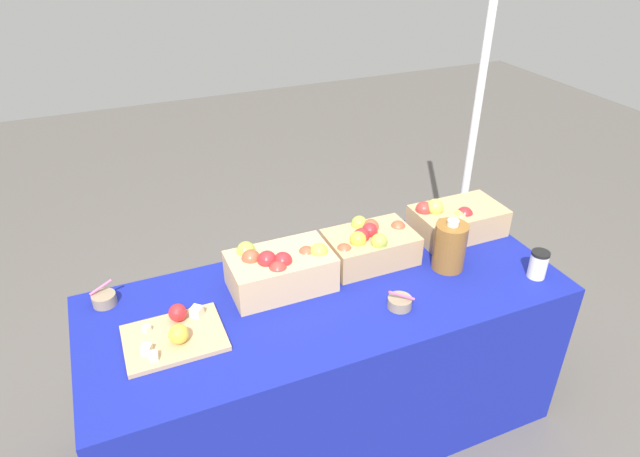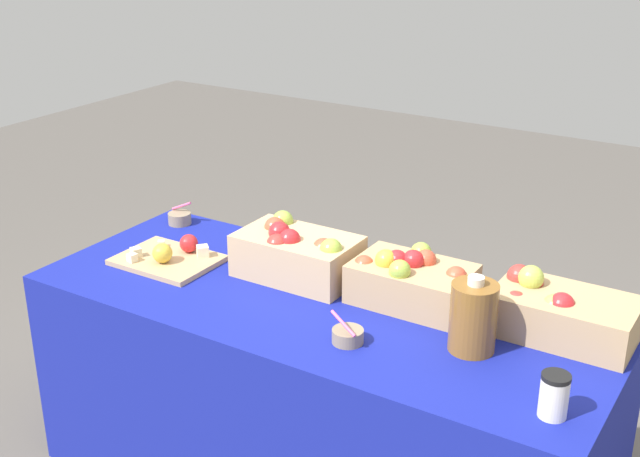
# 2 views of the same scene
# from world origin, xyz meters

# --- Properties ---
(ground_plane) EXTENTS (10.00, 10.00, 0.00)m
(ground_plane) POSITION_xyz_m (0.00, 0.00, 0.00)
(ground_plane) COLOR #56514C
(table) EXTENTS (1.90, 0.76, 0.74)m
(table) POSITION_xyz_m (0.00, 0.00, 0.37)
(table) COLOR navy
(table) RESTS_ON ground_plane
(apple_crate_left) EXTENTS (0.41, 0.24, 0.19)m
(apple_crate_left) POSITION_xyz_m (0.71, 0.19, 0.81)
(apple_crate_left) COLOR tan
(apple_crate_left) RESTS_ON table
(apple_crate_middle) EXTENTS (0.37, 0.24, 0.18)m
(apple_crate_middle) POSITION_xyz_m (0.25, 0.15, 0.82)
(apple_crate_middle) COLOR tan
(apple_crate_middle) RESTS_ON table
(apple_crate_right) EXTENTS (0.40, 0.24, 0.19)m
(apple_crate_right) POSITION_xyz_m (-0.16, 0.12, 0.83)
(apple_crate_right) COLOR tan
(apple_crate_right) RESTS_ON table
(cutting_board_front) EXTENTS (0.34, 0.26, 0.09)m
(cutting_board_front) POSITION_xyz_m (-0.60, -0.03, 0.76)
(cutting_board_front) COLOR tan
(cutting_board_front) RESTS_ON table
(sample_bowl_near) EXTENTS (0.09, 0.09, 0.09)m
(sample_bowl_near) POSITION_xyz_m (-0.82, 0.28, 0.76)
(sample_bowl_near) COLOR gray
(sample_bowl_near) RESTS_ON table
(sample_bowl_mid) EXTENTS (0.10, 0.09, 0.09)m
(sample_bowl_mid) POSITION_xyz_m (0.21, -0.18, 0.76)
(sample_bowl_mid) COLOR gray
(sample_bowl_mid) RESTS_ON table
(cider_jug) EXTENTS (0.13, 0.13, 0.23)m
(cider_jug) POSITION_xyz_m (0.53, -0.03, 0.84)
(cider_jug) COLOR brown
(cider_jug) RESTS_ON table
(coffee_cup) EXTENTS (0.07, 0.07, 0.12)m
(coffee_cup) POSITION_xyz_m (0.83, -0.23, 0.80)
(coffee_cup) COLOR silver
(coffee_cup) RESTS_ON table
(tent_pole) EXTENTS (0.04, 0.04, 2.01)m
(tent_pole) POSITION_xyz_m (1.18, 0.71, 1.01)
(tent_pole) COLOR white
(tent_pole) RESTS_ON ground_plane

